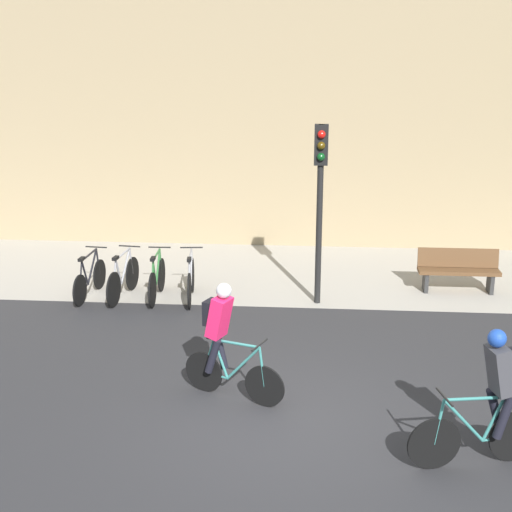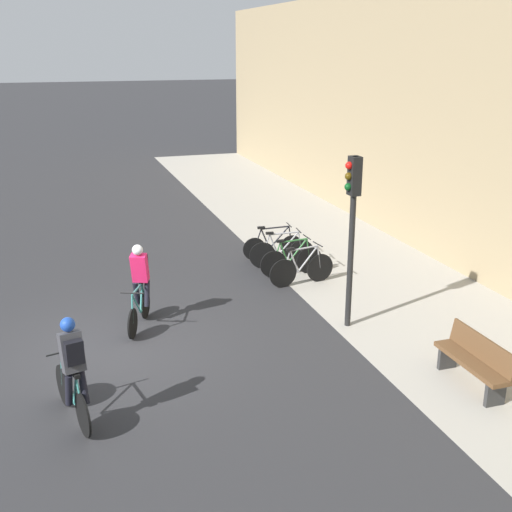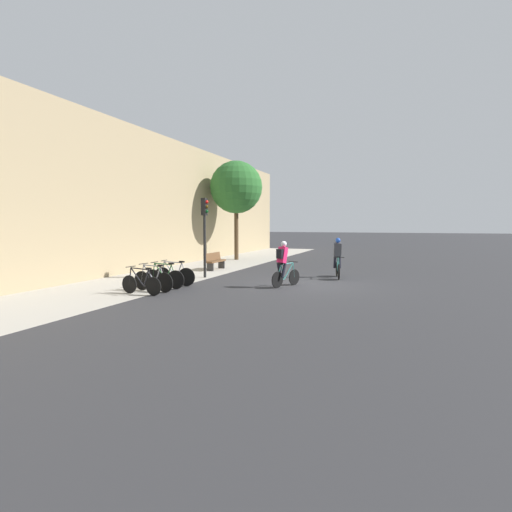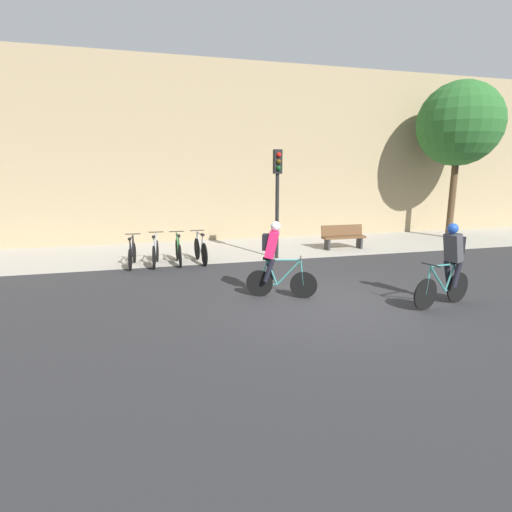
{
  "view_description": "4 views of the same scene",
  "coord_description": "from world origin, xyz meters",
  "px_view_note": "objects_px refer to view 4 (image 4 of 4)",
  "views": [
    {
      "loc": [
        0.22,
        -8.65,
        4.96
      ],
      "look_at": [
        -0.64,
        2.35,
        1.68
      ],
      "focal_mm": 50.0,
      "sensor_mm": 36.0,
      "label": 1
    },
    {
      "loc": [
        11.47,
        -0.79,
        5.55
      ],
      "look_at": [
        0.16,
        2.89,
        1.65
      ],
      "focal_mm": 45.0,
      "sensor_mm": 36.0,
      "label": 2
    },
    {
      "loc": [
        -15.44,
        -3.54,
        2.39
      ],
      "look_at": [
        -0.72,
        1.96,
        1.13
      ],
      "focal_mm": 28.0,
      "sensor_mm": 36.0,
      "label": 3
    },
    {
      "loc": [
        -3.69,
        -7.65,
        2.8
      ],
      "look_at": [
        -1.12,
        1.87,
        0.75
      ],
      "focal_mm": 28.0,
      "sensor_mm": 36.0,
      "label": 4
    }
  ],
  "objects_px": {
    "cyclist_pink": "(274,257)",
    "parked_bike_0": "(132,254)",
    "cyclist_grey": "(450,262)",
    "traffic_light_pole": "(277,184)",
    "parked_bike_1": "(156,252)",
    "parked_bike_3": "(201,250)",
    "parked_bike_2": "(178,251)",
    "bench": "(343,236)"
  },
  "relations": [
    {
      "from": "cyclist_pink",
      "to": "parked_bike_0",
      "type": "distance_m",
      "value": 5.22
    },
    {
      "from": "cyclist_grey",
      "to": "traffic_light_pole",
      "type": "distance_m",
      "value": 6.11
    },
    {
      "from": "cyclist_grey",
      "to": "parked_bike_1",
      "type": "relative_size",
      "value": 1.02
    },
    {
      "from": "parked_bike_1",
      "to": "parked_bike_3",
      "type": "bearing_deg",
      "value": 0.02
    },
    {
      "from": "parked_bike_2",
      "to": "bench",
      "type": "xyz_separation_m",
      "value": [
        6.16,
        0.95,
        0.06
      ]
    },
    {
      "from": "parked_bike_2",
      "to": "traffic_light_pole",
      "type": "distance_m",
      "value": 3.83
    },
    {
      "from": "parked_bike_1",
      "to": "bench",
      "type": "bearing_deg",
      "value": 7.9
    },
    {
      "from": "parked_bike_1",
      "to": "parked_bike_2",
      "type": "distance_m",
      "value": 0.69
    },
    {
      "from": "cyclist_grey",
      "to": "parked_bike_1",
      "type": "bearing_deg",
      "value": 137.12
    },
    {
      "from": "cyclist_grey",
      "to": "parked_bike_0",
      "type": "distance_m",
      "value": 8.71
    },
    {
      "from": "cyclist_grey",
      "to": "parked_bike_0",
      "type": "bearing_deg",
      "value": 140.24
    },
    {
      "from": "cyclist_grey",
      "to": "traffic_light_pole",
      "type": "height_order",
      "value": "traffic_light_pole"
    },
    {
      "from": "parked_bike_2",
      "to": "parked_bike_3",
      "type": "xyz_separation_m",
      "value": [
        0.7,
        -0.0,
        0.01
      ]
    },
    {
      "from": "cyclist_pink",
      "to": "bench",
      "type": "bearing_deg",
      "value": 49.25
    },
    {
      "from": "parked_bike_0",
      "to": "parked_bike_3",
      "type": "height_order",
      "value": "parked_bike_3"
    },
    {
      "from": "parked_bike_3",
      "to": "traffic_light_pole",
      "type": "distance_m",
      "value": 3.26
    },
    {
      "from": "parked_bike_2",
      "to": "cyclist_grey",
      "type": "bearing_deg",
      "value": -46.41
    },
    {
      "from": "cyclist_pink",
      "to": "traffic_light_pole",
      "type": "xyz_separation_m",
      "value": [
        1.39,
        4.06,
        1.51
      ]
    },
    {
      "from": "cyclist_grey",
      "to": "parked_bike_2",
      "type": "xyz_separation_m",
      "value": [
        -5.29,
        5.56,
        -0.54
      ]
    },
    {
      "from": "parked_bike_0",
      "to": "parked_bike_2",
      "type": "bearing_deg",
      "value": 0.08
    },
    {
      "from": "cyclist_grey",
      "to": "parked_bike_0",
      "type": "relative_size",
      "value": 1.06
    },
    {
      "from": "cyclist_pink",
      "to": "traffic_light_pole",
      "type": "height_order",
      "value": "traffic_light_pole"
    },
    {
      "from": "cyclist_pink",
      "to": "parked_bike_3",
      "type": "distance_m",
      "value": 4.25
    },
    {
      "from": "parked_bike_1",
      "to": "bench",
      "type": "xyz_separation_m",
      "value": [
        6.86,
        0.95,
        0.06
      ]
    },
    {
      "from": "parked_bike_1",
      "to": "parked_bike_3",
      "type": "distance_m",
      "value": 1.39
    },
    {
      "from": "parked_bike_3",
      "to": "traffic_light_pole",
      "type": "xyz_separation_m",
      "value": [
        2.55,
        -0.0,
        2.04
      ]
    },
    {
      "from": "traffic_light_pole",
      "to": "parked_bike_1",
      "type": "bearing_deg",
      "value": -180.0
    },
    {
      "from": "parked_bike_3",
      "to": "parked_bike_1",
      "type": "bearing_deg",
      "value": -179.98
    },
    {
      "from": "parked_bike_2",
      "to": "parked_bike_3",
      "type": "height_order",
      "value": "parked_bike_3"
    },
    {
      "from": "cyclist_pink",
      "to": "parked_bike_2",
      "type": "bearing_deg",
      "value": 114.53
    },
    {
      "from": "traffic_light_pole",
      "to": "parked_bike_2",
      "type": "bearing_deg",
      "value": 179.99
    },
    {
      "from": "bench",
      "to": "traffic_light_pole",
      "type": "bearing_deg",
      "value": -161.97
    },
    {
      "from": "parked_bike_2",
      "to": "parked_bike_3",
      "type": "relative_size",
      "value": 0.98
    },
    {
      "from": "parked_bike_3",
      "to": "traffic_light_pole",
      "type": "bearing_deg",
      "value": -0.01
    },
    {
      "from": "parked_bike_2",
      "to": "bench",
      "type": "relative_size",
      "value": 1.01
    },
    {
      "from": "traffic_light_pole",
      "to": "bench",
      "type": "distance_m",
      "value": 3.66
    },
    {
      "from": "cyclist_grey",
      "to": "parked_bike_2",
      "type": "height_order",
      "value": "cyclist_grey"
    },
    {
      "from": "parked_bike_0",
      "to": "parked_bike_1",
      "type": "height_order",
      "value": "parked_bike_1"
    },
    {
      "from": "parked_bike_2",
      "to": "cyclist_pink",
      "type": "bearing_deg",
      "value": -65.47
    },
    {
      "from": "traffic_light_pole",
      "to": "bench",
      "type": "bearing_deg",
      "value": 18.03
    },
    {
      "from": "cyclist_pink",
      "to": "parked_bike_1",
      "type": "distance_m",
      "value": 4.82
    },
    {
      "from": "cyclist_pink",
      "to": "parked_bike_2",
      "type": "height_order",
      "value": "cyclist_pink"
    }
  ]
}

